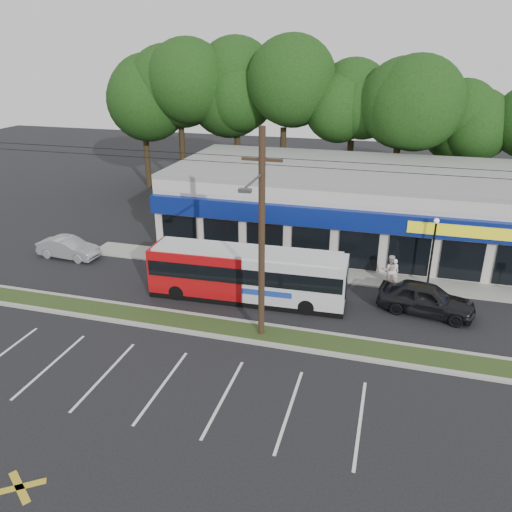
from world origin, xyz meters
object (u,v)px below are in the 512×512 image
at_px(utility_pole, 258,231).
at_px(car_dark, 426,299).
at_px(car_silver, 68,248).
at_px(pedestrian_a, 393,272).
at_px(lamp_post, 433,245).
at_px(pedestrian_b, 390,270).
at_px(metrobus, 247,273).

height_order(utility_pole, car_dark, utility_pole).
bearing_deg(car_dark, utility_pole, 129.86).
height_order(car_silver, pedestrian_a, pedestrian_a).
xyz_separation_m(lamp_post, car_silver, (-23.00, -1.80, -1.98)).
bearing_deg(pedestrian_a, car_silver, -10.96).
xyz_separation_m(car_silver, pedestrian_b, (20.78, 1.50, 0.26)).
distance_m(pedestrian_a, pedestrian_b, 0.24).
height_order(car_dark, pedestrian_a, pedestrian_a).
bearing_deg(car_silver, metrobus, -97.51).
distance_m(utility_pole, pedestrian_a, 10.78).
bearing_deg(pedestrian_a, pedestrian_b, -15.04).
bearing_deg(car_silver, lamp_post, -82.33).
bearing_deg(car_dark, car_silver, 96.08).
height_order(metrobus, pedestrian_a, metrobus).
relative_size(utility_pole, pedestrian_a, 29.42).
xyz_separation_m(car_silver, pedestrian_a, (21.00, 1.50, 0.16)).
height_order(utility_pole, car_silver, utility_pole).
height_order(lamp_post, pedestrian_b, lamp_post).
height_order(metrobus, car_silver, metrobus).
height_order(utility_pole, lamp_post, utility_pole).
height_order(lamp_post, pedestrian_a, lamp_post).
xyz_separation_m(car_dark, car_silver, (-22.75, 1.50, -0.15)).
distance_m(lamp_post, car_dark, 3.78).
relative_size(car_silver, pedestrian_a, 2.48).
bearing_deg(lamp_post, car_silver, -175.52).
distance_m(car_dark, pedestrian_a, 3.47).
xyz_separation_m(utility_pole, lamp_post, (8.17, 7.87, -2.74)).
bearing_deg(car_silver, pedestrian_b, -82.68).
distance_m(utility_pole, metrobus, 5.50).
bearing_deg(car_dark, metrobus, 105.85).
relative_size(metrobus, car_dark, 2.22).
distance_m(utility_pole, lamp_post, 11.67).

